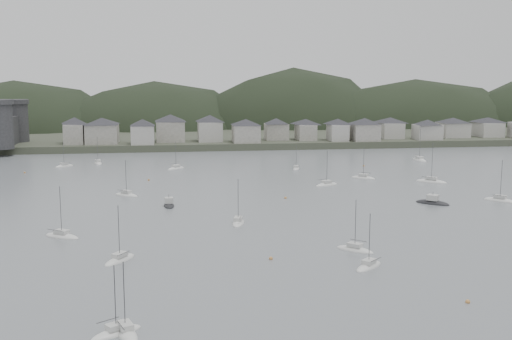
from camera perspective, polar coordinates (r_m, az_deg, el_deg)
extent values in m
plane|color=slate|center=(103.62, 5.88, -9.50)|extent=(900.00, 900.00, 0.00)
cube|color=#383D2D|center=(392.46, -4.50, 4.14)|extent=(900.00, 250.00, 3.00)
ellipsoid|color=black|center=(379.94, -21.19, 1.66)|extent=(138.98, 92.48, 81.13)
ellipsoid|color=black|center=(370.88, -9.26, 2.01)|extent=(132.08, 90.41, 79.74)
ellipsoid|color=black|center=(378.61, 3.41, 1.83)|extent=(133.88, 88.37, 101.41)
ellipsoid|color=black|center=(395.45, 14.33, 2.21)|extent=(165.81, 81.78, 82.55)
cylinder|color=#2D2D2F|center=(270.95, -22.58, 3.71)|extent=(10.00, 10.00, 18.00)
cylinder|color=#2D2D2F|center=(298.10, -21.24, 4.08)|extent=(10.00, 10.00, 17.00)
cube|color=#2D2D2F|center=(284.72, -21.84, 3.36)|extent=(3.50, 30.00, 12.00)
cube|color=gray|center=(281.59, -16.38, 3.22)|extent=(8.34, 12.91, 8.59)
pyramid|color=#28282E|center=(281.13, -16.43, 4.40)|extent=(15.78, 15.78, 3.01)
cube|color=gray|center=(279.50, -14.03, 3.26)|extent=(13.68, 13.35, 8.36)
pyramid|color=#28282E|center=(279.06, -14.07, 4.41)|extent=(20.07, 20.07, 2.93)
cube|color=#ABA7A1|center=(272.94, -10.43, 3.22)|extent=(9.78, 10.20, 8.08)
pyramid|color=#28282E|center=(272.49, -10.46, 4.36)|extent=(14.83, 14.83, 2.83)
cube|color=gray|center=(282.24, -7.90, 3.56)|extent=(12.59, 13.33, 9.09)
pyramid|color=#28282E|center=(281.77, -7.93, 4.80)|extent=(19.24, 19.24, 3.18)
cube|color=#ABA7A1|center=(281.31, -4.27, 3.57)|extent=(10.74, 12.17, 8.87)
pyramid|color=#28282E|center=(280.84, -4.29, 4.79)|extent=(17.01, 17.01, 3.10)
cube|color=gray|center=(276.32, -0.93, 3.38)|extent=(11.63, 12.09, 7.69)
pyramid|color=#28282E|center=(275.89, -0.94, 4.46)|extent=(17.61, 17.61, 2.69)
cube|color=gray|center=(287.12, 1.90, 3.55)|extent=(10.37, 9.35, 7.44)
pyramid|color=#28282E|center=(286.72, 1.90, 4.55)|extent=(14.65, 14.65, 2.60)
cube|color=gray|center=(287.40, 4.61, 3.51)|extent=(8.24, 12.20, 7.22)
pyramid|color=#28282E|center=(287.00, 4.62, 4.48)|extent=(15.17, 15.17, 2.53)
cube|color=#ABA7A1|center=(285.69, 7.56, 3.46)|extent=(8.06, 10.91, 7.46)
pyramid|color=#28282E|center=(285.29, 7.58, 4.47)|extent=(14.08, 14.08, 2.61)
cube|color=gray|center=(287.82, 10.01, 3.46)|extent=(11.73, 11.78, 7.66)
pyramid|color=#28282E|center=(287.41, 10.03, 4.49)|extent=(17.46, 17.46, 2.68)
cube|color=#ABA7A1|center=(302.28, 12.29, 3.61)|extent=(10.19, 13.02, 7.33)
pyramid|color=#28282E|center=(301.90, 12.32, 4.54)|extent=(17.23, 17.23, 2.57)
cube|color=#ABA7A1|center=(299.69, 15.55, 3.40)|extent=(11.70, 9.81, 6.88)
pyramid|color=#28282E|center=(299.32, 15.59, 4.29)|extent=(15.97, 15.97, 2.41)
cube|color=#ABA7A1|center=(314.71, 17.73, 3.55)|extent=(12.83, 12.48, 7.00)
pyramid|color=#28282E|center=(314.36, 17.77, 4.41)|extent=(18.79, 18.79, 2.45)
cube|color=#ABA7A1|center=(323.53, 20.63, 3.54)|extent=(11.07, 13.50, 6.97)
pyramid|color=#28282E|center=(323.19, 20.67, 4.37)|extent=(18.25, 18.25, 2.44)
ellipsoid|color=silver|center=(171.77, -11.89, -2.32)|extent=(7.53, 6.71, 1.53)
cube|color=beige|center=(171.58, -11.90, -1.97)|extent=(3.15, 2.99, 0.70)
cylinder|color=#3F3F42|center=(170.92, -11.94, -0.70)|extent=(0.12, 0.12, 9.59)
cylinder|color=#3F3F42|center=(170.71, -12.28, -1.85)|extent=(2.76, 2.23, 0.10)
ellipsoid|color=silver|center=(237.29, -14.40, 0.59)|extent=(4.19, 8.33, 1.59)
cube|color=beige|center=(237.14, -14.41, 0.85)|extent=(2.31, 3.10, 0.70)
cylinder|color=#3F3F42|center=(236.65, -14.44, 1.82)|extent=(0.12, 0.12, 9.96)
cylinder|color=#3F3F42|center=(235.73, -14.52, 0.94)|extent=(0.86, 3.53, 0.10)
ellipsoid|color=silver|center=(216.62, 3.73, 0.10)|extent=(3.97, 6.79, 1.29)
cube|color=beige|center=(216.48, 3.73, 0.34)|extent=(2.05, 2.59, 0.70)
cylinder|color=#3F3F42|center=(216.03, 3.74, 1.20)|extent=(0.12, 0.12, 8.09)
cylinder|color=#3F3F42|center=(217.40, 3.58, 0.53)|extent=(1.00, 2.80, 0.10)
ellipsoid|color=silver|center=(136.72, -1.66, -4.95)|extent=(4.15, 8.18, 1.56)
cube|color=beige|center=(136.47, -1.66, -4.51)|extent=(2.28, 3.05, 0.70)
cylinder|color=#3F3F42|center=(135.62, -1.66, -2.88)|extent=(0.12, 0.12, 9.78)
cylinder|color=#3F3F42|center=(135.05, -1.46, -4.41)|extent=(0.87, 3.46, 0.10)
ellipsoid|color=silver|center=(185.15, 6.55, -1.41)|extent=(8.50, 6.09, 1.64)
cube|color=beige|center=(184.96, 6.56, -1.06)|extent=(3.38, 2.92, 0.70)
cylinder|color=#3F3F42|center=(184.31, 6.58, 0.21)|extent=(0.12, 0.12, 10.26)
cylinder|color=#3F3F42|center=(185.19, 6.12, -0.87)|extent=(3.33, 1.78, 0.10)
ellipsoid|color=silver|center=(131.36, -17.51, -5.92)|extent=(8.34, 6.57, 1.64)
cube|color=beige|center=(131.09, -17.53, -5.45)|extent=(3.39, 3.05, 0.70)
cylinder|color=#3F3F42|center=(130.17, -17.61, -3.68)|extent=(0.12, 0.12, 10.24)
cylinder|color=#3F3F42|center=(130.43, -18.14, -5.30)|extent=(3.18, 2.04, 0.10)
ellipsoid|color=silver|center=(107.88, 10.38, -8.83)|extent=(7.01, 6.74, 1.47)
cube|color=beige|center=(107.57, 10.40, -8.30)|extent=(2.99, 2.94, 0.70)
cylinder|color=#3F3F42|center=(106.56, 10.45, -6.39)|extent=(0.12, 0.12, 9.21)
cylinder|color=#3F3F42|center=(106.90, 11.06, -8.12)|extent=(2.50, 2.33, 0.10)
ellipsoid|color=silver|center=(82.29, -11.98, -14.54)|extent=(4.68, 7.73, 1.47)
cube|color=beige|center=(81.89, -12.01, -13.87)|extent=(2.39, 2.97, 0.70)
cylinder|color=#3F3F42|center=(80.56, -12.09, -11.43)|extent=(0.12, 0.12, 9.20)
cylinder|color=#3F3F42|center=(80.57, -12.40, -13.85)|extent=(1.20, 3.16, 0.10)
ellipsoid|color=silver|center=(117.42, 9.13, -7.35)|extent=(7.13, 7.08, 1.52)
cube|color=beige|center=(117.13, 9.14, -6.85)|extent=(3.07, 3.06, 0.70)
cylinder|color=#3F3F42|center=(116.17, 9.18, -5.02)|extent=(0.12, 0.12, 9.52)
cylinder|color=#3F3F42|center=(118.16, 9.46, -6.45)|extent=(2.51, 2.48, 0.10)
ellipsoid|color=silver|center=(199.40, 9.89, -0.76)|extent=(7.75, 6.99, 1.59)
cube|color=beige|center=(199.23, 9.90, -0.45)|extent=(3.26, 3.11, 0.70)
cylinder|color=#3F3F42|center=(198.64, 9.93, 0.70)|extent=(0.12, 0.12, 9.92)
cylinder|color=#3F3F42|center=(200.33, 10.13, -0.24)|extent=(2.83, 2.34, 0.10)
ellipsoid|color=silver|center=(112.37, -12.48, -8.18)|extent=(6.39, 7.92, 1.57)
cube|color=beige|center=(112.07, -12.50, -7.65)|extent=(2.94, 3.24, 0.70)
cylinder|color=#3F3F42|center=(111.04, -12.57, -5.69)|extent=(0.12, 0.12, 9.79)
cylinder|color=#3F3F42|center=(110.73, -12.15, -7.54)|extent=(2.02, 3.00, 0.10)
ellipsoid|color=silver|center=(196.67, 15.91, -1.09)|extent=(9.41, 8.50, 1.93)
cube|color=beige|center=(196.47, 15.92, -0.73)|extent=(3.95, 3.78, 0.70)
cylinder|color=#3F3F42|center=(195.76, 15.98, 0.69)|extent=(0.12, 0.12, 12.05)
cylinder|color=#3F3F42|center=(194.85, 15.70, -0.63)|extent=(3.42, 2.83, 0.10)
ellipsoid|color=silver|center=(246.42, 14.87, 0.86)|extent=(3.78, 9.80, 1.92)
cube|color=beige|center=(246.26, 14.88, 1.15)|extent=(2.36, 3.51, 0.70)
cylinder|color=#3F3F42|center=(245.70, 14.93, 2.28)|extent=(0.12, 0.12, 11.99)
cylinder|color=#3F3F42|center=(247.82, 14.76, 1.33)|extent=(0.42, 4.31, 0.10)
ellipsoid|color=silver|center=(82.38, -12.80, -14.54)|extent=(7.10, 5.83, 1.41)
cube|color=beige|center=(82.00, -12.82, -13.89)|extent=(2.91, 2.67, 0.70)
cylinder|color=#3F3F42|center=(80.72, -12.90, -11.56)|extent=(0.12, 0.12, 8.82)
cylinder|color=#3F3F42|center=(82.55, -13.54, -13.35)|extent=(2.68, 1.87, 0.10)
ellipsoid|color=silver|center=(172.96, 21.63, -2.68)|extent=(7.59, 8.17, 1.69)
cube|color=beige|center=(172.75, 21.65, -2.31)|extent=(3.35, 3.46, 0.70)
cylinder|color=#3F3F42|center=(172.03, 21.73, -0.90)|extent=(0.12, 0.12, 10.58)
cylinder|color=#3F3F42|center=(171.18, 21.56, -2.21)|extent=(2.57, 2.94, 0.10)
ellipsoid|color=silver|center=(218.57, -7.40, 0.12)|extent=(7.17, 7.11, 1.53)
cube|color=beige|center=(218.41, -7.41, 0.40)|extent=(3.09, 3.08, 0.70)
cylinder|color=#3F3F42|center=(217.90, -7.43, 1.40)|extent=(0.12, 0.12, 9.56)
cylinder|color=#3F3F42|center=(219.28, -7.67, 0.57)|extent=(2.52, 2.49, 0.10)
ellipsoid|color=silver|center=(232.71, -17.31, 0.31)|extent=(6.97, 6.50, 1.45)
cube|color=beige|center=(232.57, -17.32, 0.56)|extent=(2.95, 2.86, 0.70)
cylinder|color=#3F3F42|center=(232.11, -17.36, 1.45)|extent=(0.12, 0.12, 9.04)
cylinder|color=#3F3F42|center=(231.50, -17.12, 0.67)|extent=(2.52, 2.22, 0.10)
ellipsoid|color=black|center=(163.86, 16.01, -3.00)|extent=(8.55, 8.33, 1.93)
cube|color=beige|center=(163.55, 16.03, -2.45)|extent=(3.60, 3.60, 1.40)
cylinder|color=#3F3F42|center=(163.39, 16.05, -2.14)|extent=(0.10, 0.10, 1.20)
ellipsoid|color=black|center=(156.31, -8.05, -3.30)|extent=(2.97, 7.29, 1.57)
cube|color=beige|center=(156.02, -8.06, -2.79)|extent=(2.12, 2.26, 1.40)
cylinder|color=#3F3F42|center=(155.85, -8.07, -2.46)|extent=(0.10, 0.10, 1.20)
sphere|color=#CA8843|center=(95.45, 18.99, -11.45)|extent=(0.70, 0.70, 0.70)
sphere|color=#CA8843|center=(221.43, -20.61, -0.23)|extent=(0.70, 0.70, 0.70)
sphere|color=#CA8843|center=(195.46, -9.90, -0.92)|extent=(0.70, 0.70, 0.70)
sphere|color=#CA8843|center=(164.57, 2.75, -2.59)|extent=(0.70, 0.70, 0.70)
sphere|color=#CA8843|center=(110.65, 1.38, -8.19)|extent=(0.70, 0.70, 0.70)
sphere|color=#CA8843|center=(226.26, 9.93, 0.38)|extent=(0.70, 0.70, 0.70)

